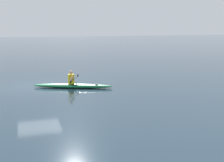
{
  "coord_description": "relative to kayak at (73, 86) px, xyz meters",
  "views": [
    {
      "loc": [
        0.86,
        17.17,
        3.55
      ],
      "look_at": [
        -2.77,
        5.8,
        1.25
      ],
      "focal_mm": 46.21,
      "sensor_mm": 36.0,
      "label": 1
    }
  ],
  "objects": [
    {
      "name": "kayak",
      "position": [
        0.0,
        0.0,
        0.0
      ],
      "size": [
        4.52,
        2.32,
        0.24
      ],
      "color": "#19723F",
      "rests_on": "ground"
    },
    {
      "name": "kayaker",
      "position": [
        0.06,
        -0.03,
        0.44
      ],
      "size": [
        0.95,
        2.27,
        0.77
      ],
      "color": "yellow",
      "rests_on": "kayak"
    },
    {
      "name": "ground_plane",
      "position": [
        1.95,
        -0.92,
        -0.12
      ],
      "size": [
        160.0,
        160.0,
        0.0
      ],
      "primitive_type": "plane",
      "color": "#283D4C"
    }
  ]
}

